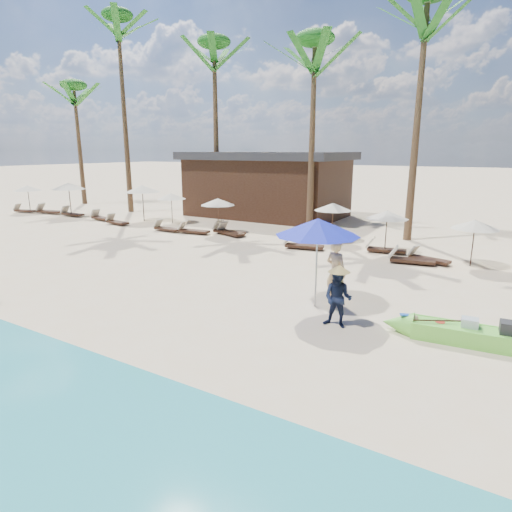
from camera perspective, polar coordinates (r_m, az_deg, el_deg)
The scene contains 33 objects.
ground at distance 11.32m, azimuth -7.06°, elevation -9.13°, with size 240.00×240.00×0.00m, color beige.
wet_sand_strip at distance 8.46m, azimuth -29.64°, elevation -19.53°, with size 240.00×4.50×0.01m, color tan.
green_canoe at distance 11.34m, azimuth 28.61°, elevation -9.53°, with size 5.33×0.99×0.68m.
tourist at distance 12.75m, azimuth 10.60°, elevation -2.08°, with size 0.69×0.46×1.90m, color #DBB276.
vendor_green at distance 11.08m, azimuth 10.85°, elevation -5.60°, with size 0.74×0.58×1.52m, color #141D39.
blue_umbrella at distance 12.09m, azimuth 8.23°, elevation 3.83°, with size 2.39×2.39×2.57m.
resort_parasol_0 at distance 35.35m, azimuth -28.17°, elevation 7.98°, with size 1.88×1.88×1.94m.
lounger_0_left at distance 35.42m, azimuth -28.51°, elevation 5.41°, with size 1.79×0.96×0.58m.
lounger_0_right at distance 33.96m, azimuth -25.92°, elevation 5.46°, with size 2.08×1.04×0.68m.
resort_parasol_1 at distance 31.85m, azimuth -23.73°, elevation 8.54°, with size 2.22×2.22×2.28m.
lounger_1_left at distance 32.03m, azimuth -23.40°, elevation 5.24°, with size 1.80×0.63×0.60m.
lounger_1_right at distance 29.48m, azimuth -19.96°, elevation 4.89°, with size 1.85×0.77×0.61m.
resort_parasol_2 at distance 28.28m, azimuth -14.94°, elevation 8.67°, with size 2.20×2.20×2.27m.
lounger_2_left at distance 27.46m, azimuth -18.12°, elevation 4.41°, with size 1.78×0.77×0.59m.
resort_parasol_3 at distance 26.99m, azimuth -11.23°, elevation 7.83°, with size 1.79×1.79×1.85m.
lounger_3_left at distance 24.47m, azimuth -11.93°, elevation 3.70°, with size 1.69×0.55×0.57m.
lounger_3_right at distance 23.48m, azimuth -8.50°, elevation 3.44°, with size 1.82×0.78×0.60m.
resort_parasol_4 at distance 23.12m, azimuth -5.13°, elevation 7.20°, with size 1.86×1.86×1.91m.
lounger_4_left at distance 22.80m, azimuth -3.57°, elevation 3.26°, with size 1.87×1.11×0.61m.
lounger_4_right at distance 23.01m, azimuth -3.84°, elevation 3.40°, with size 1.97×0.75×0.65m.
resort_parasol_5 at distance 21.36m, azimuth 10.24°, elevation 6.48°, with size 1.86×1.86×1.91m.
lounger_5_left at distance 19.70m, azimuth 6.09°, elevation 1.52°, with size 1.88×0.89×0.61m.
resort_parasol_6 at distance 19.45m, azimuth 17.11°, elevation 5.29°, with size 1.83×1.83×1.88m.
lounger_6_left at distance 19.68m, azimuth 16.66°, elevation 0.96°, with size 1.76×0.74×0.58m.
lounger_6_right at distance 18.10m, azimuth 19.73°, elevation -0.36°, with size 1.86×0.86×0.61m.
resort_parasol_7 at distance 18.43m, azimuth 27.19°, elevation 3.76°, with size 1.77×1.77×1.83m.
lounger_7_left at distance 18.58m, azimuth 21.79°, elevation -0.23°, with size 1.73×0.94×0.56m.
palm_0 at distance 39.25m, azimuth -22.97°, elevation 18.30°, with size 2.08×2.08×9.90m.
palm_1 at distance 33.38m, azimuth -17.69°, elevation 24.39°, with size 2.08×2.08×13.60m.
palm_2 at distance 29.14m, azimuth -5.55°, elevation 23.29°, with size 2.08×2.08×11.33m.
palm_3 at distance 24.85m, azimuth 7.77°, elevation 23.46°, with size 2.08×2.08×10.52m.
palm_4 at distance 23.15m, azimuth 21.56°, elevation 25.61°, with size 2.08×2.08×11.70m.
pavilion_west at distance 29.55m, azimuth 1.49°, elevation 9.62°, with size 10.80×6.60×4.30m.
Camera 1 is at (6.49, -8.16, 4.42)m, focal length 30.00 mm.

